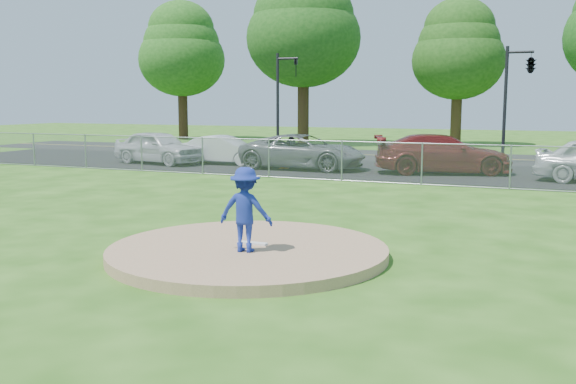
{
  "coord_description": "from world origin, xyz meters",
  "views": [
    {
      "loc": [
        5.4,
        -10.88,
        2.97
      ],
      "look_at": [
        0.0,
        2.0,
        1.0
      ],
      "focal_mm": 40.0,
      "sensor_mm": 36.0,
      "label": 1
    }
  ],
  "objects_px": {
    "parked_car_white": "(224,150)",
    "parked_car_darkred": "(443,154)",
    "pitcher": "(245,210)",
    "traffic_signal_left": "(282,94)",
    "tree_center": "(459,49)",
    "traffic_signal_center": "(528,67)",
    "tree_left": "(304,24)",
    "parked_car_gray": "(303,152)",
    "parked_car_silver": "(158,147)",
    "tree_far_left": "(182,49)",
    "traffic_cone": "(284,161)"
  },
  "relations": [
    {
      "from": "tree_far_left",
      "to": "parked_car_darkred",
      "type": "xyz_separation_m",
      "value": [
        23.07,
        -16.96,
        -6.24
      ]
    },
    {
      "from": "tree_center",
      "to": "traffic_cone",
      "type": "xyz_separation_m",
      "value": [
        -4.78,
        -18.67,
        -6.14
      ]
    },
    {
      "from": "pitcher",
      "to": "tree_center",
      "type": "bearing_deg",
      "value": -94.01
    },
    {
      "from": "tree_left",
      "to": "parked_car_white",
      "type": "distance_m",
      "value": 16.82
    },
    {
      "from": "traffic_cone",
      "to": "parked_car_gray",
      "type": "xyz_separation_m",
      "value": [
        0.86,
        0.14,
        0.45
      ]
    },
    {
      "from": "traffic_signal_left",
      "to": "traffic_cone",
      "type": "relative_size",
      "value": 8.8
    },
    {
      "from": "traffic_signal_left",
      "to": "traffic_signal_center",
      "type": "xyz_separation_m",
      "value": [
        12.73,
        -0.0,
        1.25
      ]
    },
    {
      "from": "traffic_signal_center",
      "to": "parked_car_silver",
      "type": "bearing_deg",
      "value": -156.91
    },
    {
      "from": "parked_car_white",
      "to": "traffic_signal_center",
      "type": "bearing_deg",
      "value": -68.33
    },
    {
      "from": "traffic_cone",
      "to": "tree_far_left",
      "type": "bearing_deg",
      "value": 132.56
    },
    {
      "from": "parked_car_white",
      "to": "parked_car_gray",
      "type": "xyz_separation_m",
      "value": [
        4.28,
        -0.61,
        0.09
      ]
    },
    {
      "from": "traffic_cone",
      "to": "parked_car_gray",
      "type": "distance_m",
      "value": 0.98
    },
    {
      "from": "pitcher",
      "to": "traffic_cone",
      "type": "xyz_separation_m",
      "value": [
        -5.92,
        15.72,
        -0.66
      ]
    },
    {
      "from": "tree_far_left",
      "to": "traffic_signal_center",
      "type": "height_order",
      "value": "tree_far_left"
    },
    {
      "from": "traffic_signal_left",
      "to": "tree_left",
      "type": "bearing_deg",
      "value": 103.96
    },
    {
      "from": "traffic_cone",
      "to": "parked_car_darkred",
      "type": "distance_m",
      "value": 6.9
    },
    {
      "from": "pitcher",
      "to": "parked_car_white",
      "type": "xyz_separation_m",
      "value": [
        -9.35,
        16.47,
        -0.3
      ]
    },
    {
      "from": "tree_far_left",
      "to": "parked_car_white",
      "type": "xyz_separation_m",
      "value": [
        12.79,
        -16.92,
        -6.37
      ]
    },
    {
      "from": "parked_car_white",
      "to": "parked_car_darkred",
      "type": "bearing_deg",
      "value": -92.74
    },
    {
      "from": "parked_car_silver",
      "to": "parked_car_darkred",
      "type": "relative_size",
      "value": 0.84
    },
    {
      "from": "tree_left",
      "to": "parked_car_darkred",
      "type": "relative_size",
      "value": 2.24
    },
    {
      "from": "tree_far_left",
      "to": "parked_car_white",
      "type": "relative_size",
      "value": 2.61
    },
    {
      "from": "pitcher",
      "to": "traffic_signal_left",
      "type": "bearing_deg",
      "value": -74.22
    },
    {
      "from": "tree_left",
      "to": "traffic_signal_left",
      "type": "distance_m",
      "value": 10.48
    },
    {
      "from": "parked_car_silver",
      "to": "parked_car_white",
      "type": "distance_m",
      "value": 3.19
    },
    {
      "from": "parked_car_gray",
      "to": "parked_car_darkred",
      "type": "xyz_separation_m",
      "value": [
        5.99,
        0.57,
        0.04
      ]
    },
    {
      "from": "tree_far_left",
      "to": "parked_car_silver",
      "type": "distance_m",
      "value": 21.33
    },
    {
      "from": "tree_left",
      "to": "pitcher",
      "type": "height_order",
      "value": "tree_left"
    },
    {
      "from": "tree_left",
      "to": "parked_car_darkred",
      "type": "distance_m",
      "value": 20.6
    },
    {
      "from": "tree_left",
      "to": "pitcher",
      "type": "xyz_separation_m",
      "value": [
        11.14,
        -31.39,
        -7.25
      ]
    },
    {
      "from": "parked_car_silver",
      "to": "parked_car_white",
      "type": "bearing_deg",
      "value": -61.02
    },
    {
      "from": "parked_car_darkred",
      "to": "traffic_cone",
      "type": "bearing_deg",
      "value": 77.28
    },
    {
      "from": "traffic_signal_center",
      "to": "parked_car_darkred",
      "type": "relative_size",
      "value": 1.0
    },
    {
      "from": "tree_left",
      "to": "parked_car_gray",
      "type": "height_order",
      "value": "tree_left"
    },
    {
      "from": "tree_center",
      "to": "parked_car_white",
      "type": "xyz_separation_m",
      "value": [
        -8.21,
        -17.92,
        -5.78
      ]
    },
    {
      "from": "parked_car_white",
      "to": "parked_car_silver",
      "type": "bearing_deg",
      "value": 105.53
    },
    {
      "from": "tree_center",
      "to": "traffic_cone",
      "type": "bearing_deg",
      "value": -104.36
    },
    {
      "from": "traffic_cone",
      "to": "parked_car_darkred",
      "type": "bearing_deg",
      "value": 5.93
    },
    {
      "from": "traffic_signal_left",
      "to": "parked_car_gray",
      "type": "distance_m",
      "value": 8.01
    },
    {
      "from": "pitcher",
      "to": "parked_car_gray",
      "type": "xyz_separation_m",
      "value": [
        -5.07,
        15.85,
        -0.21
      ]
    },
    {
      "from": "tree_center",
      "to": "traffic_cone",
      "type": "distance_m",
      "value": 20.23
    },
    {
      "from": "traffic_signal_left",
      "to": "parked_car_white",
      "type": "bearing_deg",
      "value": -94.28
    },
    {
      "from": "tree_center",
      "to": "traffic_signal_left",
      "type": "bearing_deg",
      "value": -122.9
    },
    {
      "from": "tree_far_left",
      "to": "parked_car_gray",
      "type": "bearing_deg",
      "value": -45.75
    },
    {
      "from": "tree_center",
      "to": "traffic_signal_left",
      "type": "distance_m",
      "value": 14.63
    },
    {
      "from": "traffic_signal_center",
      "to": "tree_center",
      "type": "bearing_deg",
      "value": 112.49
    },
    {
      "from": "traffic_cone",
      "to": "parked_car_gray",
      "type": "relative_size",
      "value": 0.11
    },
    {
      "from": "parked_car_gray",
      "to": "parked_car_silver",
      "type": "bearing_deg",
      "value": 93.0
    },
    {
      "from": "parked_car_white",
      "to": "parked_car_gray",
      "type": "height_order",
      "value": "parked_car_gray"
    },
    {
      "from": "traffic_signal_left",
      "to": "parked_car_gray",
      "type": "height_order",
      "value": "traffic_signal_left"
    }
  ]
}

